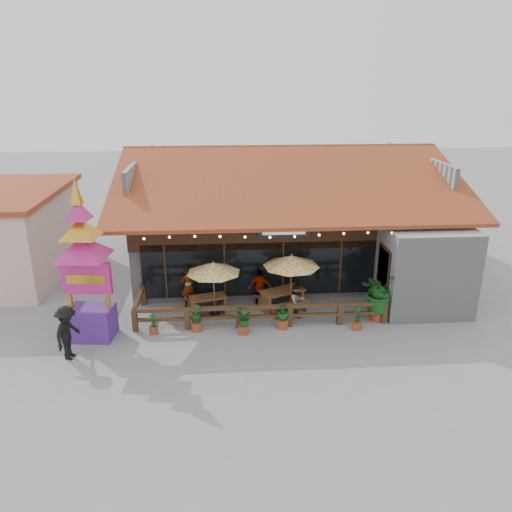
{
  "coord_description": "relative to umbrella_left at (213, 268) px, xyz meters",
  "views": [
    {
      "loc": [
        -3.06,
        -17.97,
        9.26
      ],
      "look_at": [
        -1.68,
        1.5,
        2.24
      ],
      "focal_mm": 35.0,
      "sensor_mm": 36.0,
      "label": 1
    }
  ],
  "objects": [
    {
      "name": "planter_a",
      "position": [
        -2.31,
        -1.48,
        -1.7
      ],
      "size": [
        0.34,
        0.34,
        0.84
      ],
      "color": "brown",
      "rests_on": "ground"
    },
    {
      "name": "planter_d",
      "position": [
        2.66,
        -1.39,
        -1.51
      ],
      "size": [
        0.59,
        0.59,
        1.12
      ],
      "color": "brown",
      "rests_on": "ground"
    },
    {
      "name": "tropical_plant",
      "position": [
        6.56,
        -0.92,
        -0.87
      ],
      "size": [
        1.98,
        1.94,
        2.07
      ],
      "color": "brown",
      "rests_on": "ground"
    },
    {
      "name": "diner_a",
      "position": [
        -1.1,
        0.87,
        -1.16
      ],
      "size": [
        0.76,
        0.64,
        1.78
      ],
      "primitive_type": "imported",
      "rotation": [
        0.0,
        0.0,
        3.53
      ],
      "color": "#341D10",
      "rests_on": "ground"
    },
    {
      "name": "planter_c",
      "position": [
        1.11,
        -1.74,
        -1.49
      ],
      "size": [
        0.74,
        0.68,
        1.01
      ],
      "color": "brown",
      "rests_on": "ground"
    },
    {
      "name": "picnic_table_right",
      "position": [
        2.84,
        0.31,
        -1.47
      ],
      "size": [
        2.29,
        2.17,
        0.87
      ],
      "color": "brown",
      "rests_on": "ground"
    },
    {
      "name": "diner_b",
      "position": [
        3.32,
        -0.7,
        -1.29
      ],
      "size": [
        0.95,
        0.9,
        1.54
      ],
      "primitive_type": "imported",
      "rotation": [
        0.0,
        0.0,
        0.6
      ],
      "color": "#341D10",
      "rests_on": "ground"
    },
    {
      "name": "pedestrian",
      "position": [
        -5.0,
        -3.05,
        -1.07
      ],
      "size": [
        1.02,
        1.41,
        1.96
      ],
      "primitive_type": "imported",
      "rotation": [
        0.0,
        0.0,
        1.32
      ],
      "color": "black",
      "rests_on": "ground"
    },
    {
      "name": "thai_sign_tower",
      "position": [
        -4.56,
        -1.58,
        1.38
      ],
      "size": [
        2.65,
        2.65,
        6.5
      ],
      "color": "#4E2486",
      "rests_on": "ground"
    },
    {
      "name": "umbrella_right",
      "position": [
        3.18,
        0.21,
        0.13
      ],
      "size": [
        2.82,
        2.82,
        2.51
      ],
      "color": "brown",
      "rests_on": "ground"
    },
    {
      "name": "restaurant_building",
      "position": [
        3.71,
        5.89,
        0.15
      ],
      "size": [
        15.5,
        14.73,
        6.09
      ],
      "color": "#9D9DA2",
      "rests_on": "ground"
    },
    {
      "name": "planter_b",
      "position": [
        -0.69,
        -1.34,
        -1.58
      ],
      "size": [
        0.43,
        0.44,
        1.05
      ],
      "color": "brown",
      "rests_on": "ground"
    },
    {
      "name": "ground",
      "position": [
        3.45,
        -0.72,
        -2.05
      ],
      "size": [
        100.0,
        100.0,
        0.0
      ],
      "primitive_type": "plane",
      "color": "gray",
      "rests_on": "ground"
    },
    {
      "name": "umbrella_left",
      "position": [
        0.0,
        0.0,
        0.0
      ],
      "size": [
        2.73,
        2.73,
        2.36
      ],
      "color": "brown",
      "rests_on": "ground"
    },
    {
      "name": "planter_e",
      "position": [
        5.52,
        -1.7,
        -1.64
      ],
      "size": [
        0.4,
        0.4,
        0.98
      ],
      "color": "brown",
      "rests_on": "ground"
    },
    {
      "name": "picnic_table_left",
      "position": [
        -0.27,
        0.22,
        -1.57
      ],
      "size": [
        1.75,
        1.6,
        0.72
      ],
      "color": "brown",
      "rests_on": "ground"
    },
    {
      "name": "patio_railing",
      "position": [
        1.2,
        -0.98,
        -1.44
      ],
      "size": [
        10.0,
        2.6,
        0.92
      ],
      "color": "#482F19",
      "rests_on": "ground"
    },
    {
      "name": "diner_c",
      "position": [
        1.94,
        0.71,
        -1.23
      ],
      "size": [
        1.0,
        0.51,
        1.65
      ],
      "primitive_type": "imported",
      "rotation": [
        0.0,
        0.0,
        3.03
      ],
      "color": "#341D10",
      "rests_on": "ground"
    }
  ]
}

